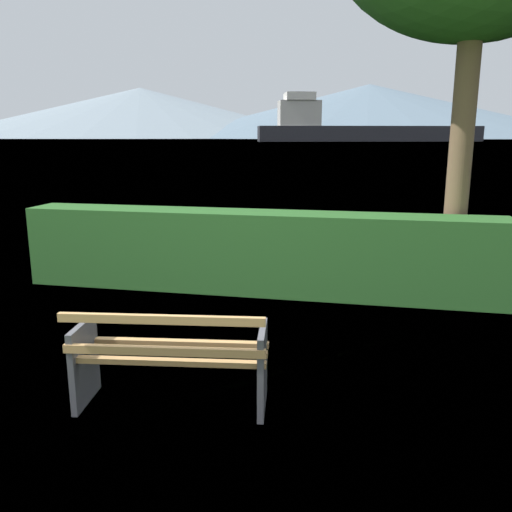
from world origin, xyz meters
The scene contains 6 objects.
ground_plane centered at (0.00, 0.00, 0.00)m, with size 1400.00×1400.00×0.00m, color #567A38.
water_surface centered at (0.00, 307.62, 0.00)m, with size 620.00×620.00×0.00m, color slate.
park_bench centered at (0.01, -0.06, 0.42)m, with size 1.59×0.77×0.87m.
hedge_row centered at (0.00, 3.27, 0.56)m, with size 6.61×0.66×1.12m, color #285B23.
cargo_ship_large centered at (-4.82, 206.04, 4.99)m, with size 85.12×34.14×17.85m.
distant_hills centered at (-37.70, 544.03, 26.80)m, with size 880.02×418.74×61.99m.
Camera 1 is at (1.46, -3.71, 2.14)m, focal length 36.95 mm.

